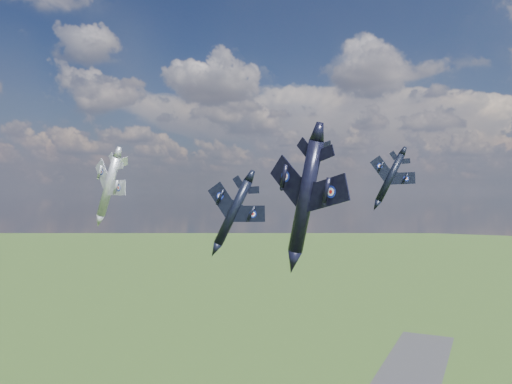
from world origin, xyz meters
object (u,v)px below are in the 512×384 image
at_px(jet_right_navy, 306,197).
at_px(jet_left_silver, 109,187).
at_px(jet_lead_navy, 233,212).
at_px(jet_high_navy, 390,178).

distance_m(jet_right_navy, jet_left_silver, 51.57).
distance_m(jet_lead_navy, jet_high_navy, 31.35).
height_order(jet_right_navy, jet_high_navy, jet_high_navy).
bearing_deg(jet_high_navy, jet_lead_navy, -145.19).
xyz_separation_m(jet_lead_navy, jet_right_navy, (21.95, -28.59, 2.69)).
height_order(jet_high_navy, jet_left_silver, jet_high_navy).
bearing_deg(jet_right_navy, jet_left_silver, 172.01).
xyz_separation_m(jet_high_navy, jet_left_silver, (-41.35, -26.55, -1.66)).
height_order(jet_right_navy, jet_left_silver, jet_left_silver).
bearing_deg(jet_lead_navy, jet_left_silver, 177.56).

